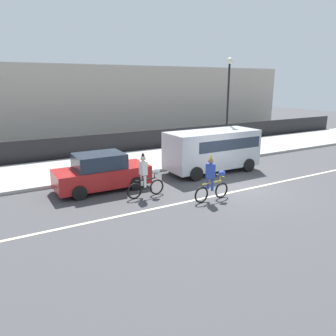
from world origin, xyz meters
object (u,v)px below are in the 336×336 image
object	(u,v)px
parade_cyclist_zebra	(146,177)
parked_car_red	(101,173)
parade_cyclist_cobalt	(212,180)
street_lamp_post	(228,93)
parked_van_silver	(213,148)

from	to	relation	value
parade_cyclist_zebra	parked_car_red	distance (m)	2.25
parade_cyclist_cobalt	street_lamp_post	xyz separation A→B (m)	(5.18, 5.40, 3.15)
parade_cyclist_cobalt	street_lamp_post	distance (m)	8.12
parade_cyclist_zebra	parked_car_red	xyz separation A→B (m)	(-1.28, 1.85, -0.06)
parked_van_silver	parked_car_red	xyz separation A→B (m)	(-6.15, 0.02, -0.50)
parade_cyclist_cobalt	parked_van_silver	world-z (taller)	parked_van_silver
street_lamp_post	parked_van_silver	bearing A→B (deg)	-142.59
parked_van_silver	parked_car_red	size ratio (longest dim) A/B	1.22
parked_van_silver	street_lamp_post	size ratio (longest dim) A/B	0.85
parade_cyclist_zebra	parade_cyclist_cobalt	distance (m)	2.72
parked_car_red	street_lamp_post	size ratio (longest dim) A/B	0.70
parade_cyclist_cobalt	parked_car_red	xyz separation A→B (m)	(-3.38, 3.58, -0.06)
parade_cyclist_zebra	parade_cyclist_cobalt	bearing A→B (deg)	-39.41
parade_cyclist_zebra	street_lamp_post	bearing A→B (deg)	26.72
parade_cyclist_zebra	parked_car_red	world-z (taller)	parade_cyclist_zebra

